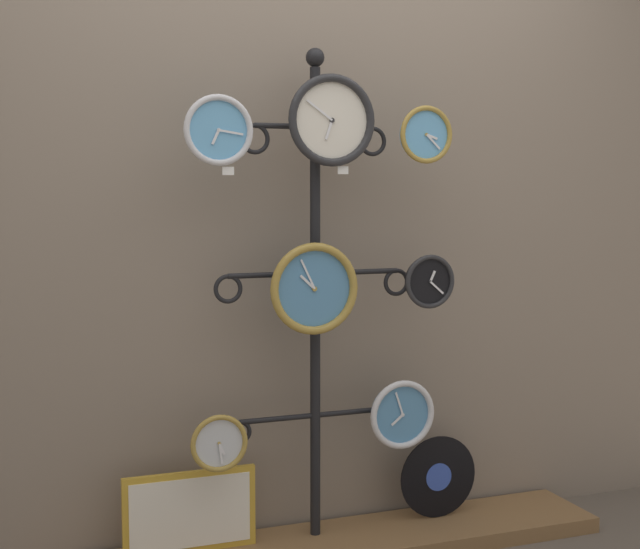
% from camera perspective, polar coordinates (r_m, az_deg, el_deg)
% --- Properties ---
extents(shop_wall, '(4.40, 0.04, 2.80)m').
position_cam_1_polar(shop_wall, '(3.37, -1.26, 6.46)').
color(shop_wall, gray).
rests_on(shop_wall, ground_plane).
extents(low_shelf, '(2.20, 0.36, 0.06)m').
position_cam_1_polar(low_shelf, '(3.42, 0.06, -17.07)').
color(low_shelf, brown).
rests_on(low_shelf, ground_plane).
extents(display_stand, '(0.76, 0.35, 1.84)m').
position_cam_1_polar(display_stand, '(3.29, -0.31, -6.49)').
color(display_stand, black).
rests_on(display_stand, ground_plane).
extents(clock_top_left, '(0.24, 0.04, 0.24)m').
position_cam_1_polar(clock_top_left, '(3.02, -6.54, 9.16)').
color(clock_top_left, '#60A8DB').
extents(clock_top_center, '(0.32, 0.04, 0.32)m').
position_cam_1_polar(clock_top_center, '(3.16, 0.74, 9.83)').
color(clock_top_center, silver).
extents(clock_top_right, '(0.21, 0.04, 0.21)m').
position_cam_1_polar(clock_top_right, '(3.30, 6.77, 8.88)').
color(clock_top_right, '#60A8DB').
extents(clock_middle_center, '(0.33, 0.04, 0.33)m').
position_cam_1_polar(clock_middle_center, '(3.14, -0.39, -0.91)').
color(clock_middle_center, '#4C84B2').
extents(clock_middle_right, '(0.20, 0.04, 0.20)m').
position_cam_1_polar(clock_middle_right, '(3.31, 7.00, -0.45)').
color(clock_middle_right, black).
extents(clock_bottom_left, '(0.20, 0.04, 0.20)m').
position_cam_1_polar(clock_bottom_left, '(3.13, -6.50, -10.66)').
color(clock_bottom_left, silver).
extents(clock_bottom_right, '(0.26, 0.04, 0.26)m').
position_cam_1_polar(clock_bottom_right, '(3.38, 5.26, -8.90)').
color(clock_bottom_right, '#4C84B2').
extents(vinyl_record, '(0.32, 0.01, 0.32)m').
position_cam_1_polar(vinyl_record, '(3.60, 7.58, -12.71)').
color(vinyl_record, black).
rests_on(vinyl_record, low_shelf).
extents(picture_frame, '(0.47, 0.02, 0.29)m').
position_cam_1_polar(picture_frame, '(3.28, -8.32, -14.81)').
color(picture_frame, gold).
rests_on(picture_frame, low_shelf).
extents(price_tag_upper, '(0.04, 0.00, 0.03)m').
position_cam_1_polar(price_tag_upper, '(3.02, -5.90, 6.62)').
color(price_tag_upper, white).
extents(price_tag_mid, '(0.04, 0.00, 0.03)m').
position_cam_1_polar(price_tag_mid, '(3.17, 1.48, 6.69)').
color(price_tag_mid, white).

